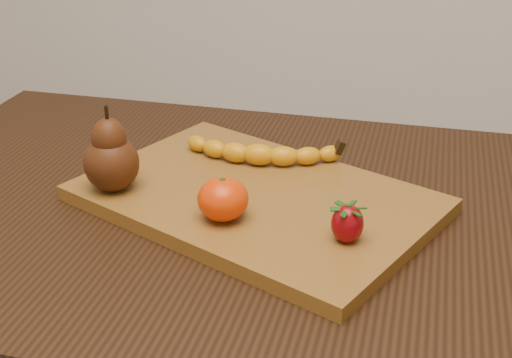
% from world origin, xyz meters
% --- Properties ---
extents(table, '(1.00, 0.70, 0.76)m').
position_xyz_m(table, '(0.00, 0.00, 0.66)').
color(table, black).
rests_on(table, ground).
extents(cutting_board, '(0.53, 0.45, 0.02)m').
position_xyz_m(cutting_board, '(0.05, 0.00, 0.77)').
color(cutting_board, brown).
rests_on(cutting_board, table).
extents(banana, '(0.20, 0.06, 0.03)m').
position_xyz_m(banana, '(0.03, 0.09, 0.80)').
color(banana, orange).
rests_on(banana, cutting_board).
extents(pear, '(0.10, 0.10, 0.11)m').
position_xyz_m(pear, '(-0.14, -0.03, 0.84)').
color(pear, '#421F0A').
rests_on(pear, cutting_board).
extents(mandarin, '(0.08, 0.08, 0.05)m').
position_xyz_m(mandarin, '(0.03, -0.08, 0.81)').
color(mandarin, red).
rests_on(mandarin, cutting_board).
extents(strawberry, '(0.05, 0.05, 0.05)m').
position_xyz_m(strawberry, '(0.18, -0.09, 0.80)').
color(strawberry, maroon).
rests_on(strawberry, cutting_board).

